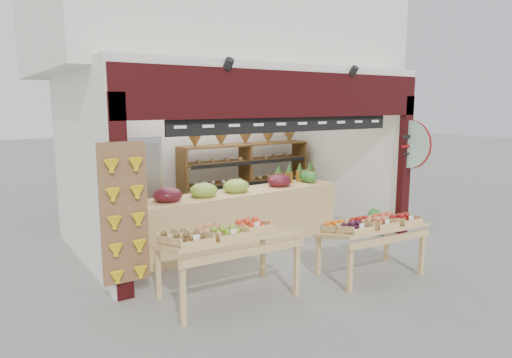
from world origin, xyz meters
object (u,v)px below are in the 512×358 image
Objects in this scene: back_shelving at (245,165)px; cardboard_stack at (179,237)px; watermelon_pile at (374,225)px; display_table_right at (371,226)px; mid_counter at (241,216)px; display_table_left at (218,237)px; refrigerator at (137,187)px.

cardboard_stack is (-2.24, -1.38, -0.93)m from back_shelving.
back_shelving is 5.07× the size of watermelon_pile.
display_table_right is (-0.39, -4.02, -0.43)m from back_shelving.
display_table_right is (1.85, -2.63, 0.50)m from cardboard_stack.
mid_counter is 2.72m from watermelon_pile.
mid_counter is 2.26× the size of display_table_left.
mid_counter reaches higher than cardboard_stack.
back_shelving is at bearing 55.15° from mid_counter.
refrigerator is 4.63m from watermelon_pile.
cardboard_stack is 1.14m from mid_counter.
display_table_right is at bearing -139.68° from watermelon_pile.
mid_counter is (1.05, -0.32, 0.29)m from cardboard_stack.
cardboard_stack is at bearing 125.08° from display_table_right.
display_table_left reaches higher than cardboard_stack.
display_table_right is at bearing -54.92° from cardboard_stack.
display_table_left is 2.31m from display_table_right.
display_table_left is 1.13× the size of display_table_right.
cardboard_stack is 3.80m from watermelon_pile.
watermelon_pile is (1.77, 1.51, -0.58)m from display_table_right.
refrigerator is at bearing 132.18° from mid_counter.
cardboard_stack is 0.26× the size of mid_counter.
mid_counter is at bearing 109.08° from display_table_right.
refrigerator reaches higher than watermelon_pile.
mid_counter is 2.45m from display_table_right.
display_table_right is at bearing -70.92° from mid_counter.
back_shelving is 2.57m from refrigerator.
refrigerator is at bearing 88.36° from display_table_left.
back_shelving is 3.04m from watermelon_pile.
mid_counter is 2.34m from display_table_left.
cardboard_stack is at bearing -74.56° from refrigerator.
display_table_left is (-1.46, -1.80, 0.31)m from mid_counter.
mid_counter is at bearing -47.15° from refrigerator.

